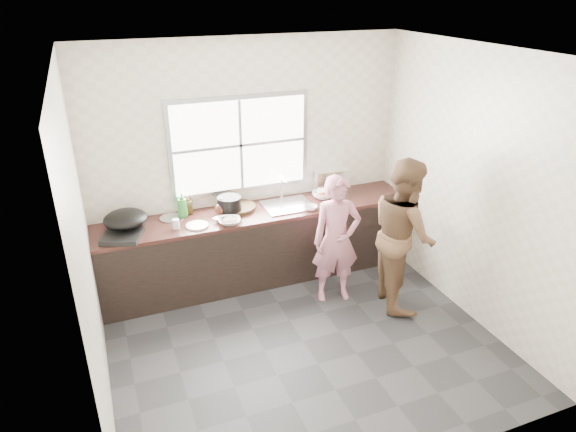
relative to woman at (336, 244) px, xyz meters
name	(u,v)px	position (x,y,z in m)	size (l,w,h in m)	color
floor	(303,341)	(-0.63, -0.59, -0.67)	(3.60, 3.20, 0.01)	#2A2A2D
ceiling	(307,53)	(-0.63, -0.59, 2.04)	(3.60, 3.20, 0.01)	silver
wall_back	(249,161)	(-0.63, 1.01, 0.69)	(3.60, 0.01, 2.70)	beige
wall_left	(84,253)	(-2.43, -0.59, 0.69)	(0.01, 3.20, 2.70)	beige
wall_right	(473,187)	(1.18, -0.59, 0.69)	(0.01, 3.20, 2.70)	silver
wall_front	(410,319)	(-0.63, -2.20, 0.69)	(3.60, 0.01, 2.70)	beige
cabinet	(260,246)	(-0.63, 0.70, -0.25)	(3.60, 0.62, 0.82)	black
countertop	(259,212)	(-0.63, 0.70, 0.18)	(3.60, 0.64, 0.04)	#341A15
sink	(288,206)	(-0.28, 0.70, 0.20)	(0.55, 0.45, 0.02)	silver
faucet	(281,188)	(-0.28, 0.90, 0.35)	(0.02, 0.02, 0.30)	silver
window_frame	(240,145)	(-0.73, 1.00, 0.89)	(1.60, 0.05, 1.10)	#9EA0A5
window_glazing	(241,145)	(-0.73, 0.97, 0.89)	(1.50, 0.01, 1.00)	white
woman	(336,244)	(0.00, 0.00, 0.00)	(0.48, 0.32, 1.32)	#C5768B
person_side	(403,233)	(0.62, -0.31, 0.15)	(0.79, 0.62, 1.63)	brown
cutting_board	(237,207)	(-0.84, 0.82, 0.22)	(0.41, 0.41, 0.04)	#312513
cleaver	(221,216)	(-1.08, 0.61, 0.24)	(0.19, 0.09, 0.01)	silver
bowl_mince	(229,221)	(-1.02, 0.49, 0.23)	(0.23, 0.23, 0.06)	white
bowl_crabs	(323,195)	(0.20, 0.76, 0.23)	(0.21, 0.21, 0.07)	white
bowl_held	(311,207)	(-0.08, 0.51, 0.23)	(0.19, 0.19, 0.06)	white
black_pot	(229,205)	(-0.95, 0.75, 0.29)	(0.26, 0.26, 0.19)	black
plate_food	(197,225)	(-1.36, 0.55, 0.21)	(0.24, 0.24, 0.02)	silver
bottle_green	(182,205)	(-1.44, 0.85, 0.34)	(0.11, 0.11, 0.28)	#287A2B
bottle_brown_tall	(188,204)	(-1.37, 0.93, 0.30)	(0.09, 0.09, 0.20)	#3E290F
bottle_brown_short	(222,207)	(-1.04, 0.74, 0.29)	(0.14, 0.14, 0.18)	#3F1B0F
glass_jar	(176,224)	(-1.57, 0.58, 0.25)	(0.07, 0.07, 0.10)	silver
burner	(122,236)	(-2.11, 0.55, 0.23)	(0.37, 0.37, 0.05)	black
wok	(126,219)	(-2.05, 0.69, 0.34)	(0.44, 0.44, 0.17)	black
dish_rack	(328,181)	(0.33, 0.90, 0.35)	(0.41, 0.29, 0.31)	white
pot_lid_left	(123,237)	(-2.10, 0.58, 0.20)	(0.24, 0.24, 0.01)	silver
pot_lid_right	(172,218)	(-1.57, 0.85, 0.20)	(0.26, 0.26, 0.01)	silver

